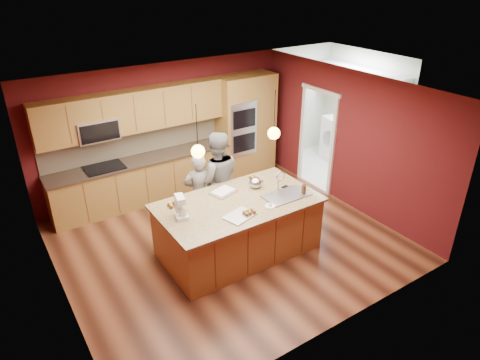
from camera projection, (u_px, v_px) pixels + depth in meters
floor at (228, 241)px, 7.60m from camera, size 5.50×5.50×0.00m
ceiling at (226, 91)px, 6.39m from camera, size 5.50×5.50×0.00m
wall_back at (164, 129)px, 8.87m from camera, size 5.50×0.00×5.50m
wall_front at (336, 248)px, 5.13m from camera, size 5.50×0.00×5.50m
wall_left at (50, 222)px, 5.65m from camera, size 0.00×5.00×5.00m
wall_right at (347, 139)px, 8.34m from camera, size 0.00×5.00×5.00m
cabinet_run at (139, 156)px, 8.51m from camera, size 3.74×0.64×2.30m
oven_column at (246, 126)px, 9.63m from camera, size 1.30×0.62×2.30m
doorway_trim at (317, 141)px, 9.07m from camera, size 0.08×1.11×2.20m
laundry_room at (361, 85)px, 9.75m from camera, size 2.60×2.70×2.70m
pendant_left at (198, 151)px, 6.12m from camera, size 0.20×0.20×0.80m
pendant_right at (274, 133)px, 6.78m from camera, size 0.20×0.20×0.80m
island at (239, 226)px, 7.13m from camera, size 2.62×1.46×1.34m
person_left at (199, 193)px, 7.65m from camera, size 0.62×0.50×1.48m
person_right at (217, 179)px, 7.76m from camera, size 1.07×0.96×1.82m
stand_mixer at (181, 208)px, 6.43m from camera, size 0.24×0.29×0.35m
sheet_cake at (223, 192)px, 7.17m from camera, size 0.49×0.42×0.05m
cooling_rack at (240, 216)px, 6.51m from camera, size 0.53×0.44×0.02m
mixing_bowl at (256, 183)px, 7.32m from camera, size 0.23×0.23×0.19m
plate at (270, 206)px, 6.77m from camera, size 0.17×0.17×0.01m
tumbler at (304, 189)px, 7.13m from camera, size 0.08×0.08×0.16m
phone at (285, 187)px, 7.37m from camera, size 0.14×0.09×0.01m
cupcakes_left at (173, 204)px, 6.77m from camera, size 0.17×0.17×0.08m
cupcakes_rack at (249, 212)px, 6.54m from camera, size 0.21×0.14×0.06m
cupcakes_right at (256, 178)px, 7.59m from camera, size 0.15×0.31×0.07m
washer at (358, 150)px, 10.17m from camera, size 0.68×0.69×0.92m
dryer at (339, 139)px, 10.61m from camera, size 0.79×0.81×1.08m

